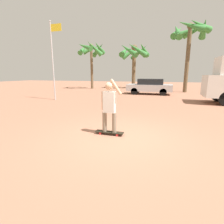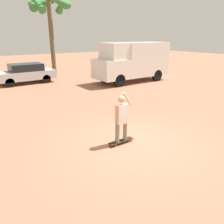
{
  "view_description": "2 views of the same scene",
  "coord_description": "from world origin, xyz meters",
  "px_view_note": "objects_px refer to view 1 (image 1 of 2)",
  "views": [
    {
      "loc": [
        1.28,
        -4.91,
        1.91
      ],
      "look_at": [
        -0.58,
        0.99,
        0.56
      ],
      "focal_mm": 28.0,
      "sensor_mm": 36.0,
      "label": 1
    },
    {
      "loc": [
        -4.44,
        -5.09,
        3.43
      ],
      "look_at": [
        -0.22,
        0.99,
        0.85
      ],
      "focal_mm": 35.0,
      "sensor_mm": 36.0,
      "label": 2
    }
  ],
  "objects_px": {
    "person_skateboarder": "(109,104)",
    "flagpole": "(53,56)",
    "palm_tree_far_left": "(92,50)",
    "palm_tree_near_van": "(190,33)",
    "palm_tree_center_background": "(134,53)",
    "skateboard": "(109,132)",
    "parked_car_silver": "(150,86)"
  },
  "relations": [
    {
      "from": "person_skateboarder",
      "to": "palm_tree_far_left",
      "type": "xyz_separation_m",
      "value": [
        -7.91,
        16.61,
        3.91
      ]
    },
    {
      "from": "skateboard",
      "to": "flagpole",
      "type": "height_order",
      "value": "flagpole"
    },
    {
      "from": "parked_car_silver",
      "to": "palm_tree_near_van",
      "type": "bearing_deg",
      "value": 42.33
    },
    {
      "from": "skateboard",
      "to": "flagpole",
      "type": "xyz_separation_m",
      "value": [
        -6.35,
        6.2,
        3.1
      ]
    },
    {
      "from": "person_skateboarder",
      "to": "palm_tree_near_van",
      "type": "relative_size",
      "value": 0.23
    },
    {
      "from": "skateboard",
      "to": "palm_tree_center_background",
      "type": "distance_m",
      "value": 19.75
    },
    {
      "from": "skateboard",
      "to": "palm_tree_near_van",
      "type": "relative_size",
      "value": 0.13
    },
    {
      "from": "skateboard",
      "to": "person_skateboarder",
      "type": "bearing_deg",
      "value": 180.0
    },
    {
      "from": "palm_tree_center_background",
      "to": "flagpole",
      "type": "relative_size",
      "value": 1.07
    },
    {
      "from": "person_skateboarder",
      "to": "palm_tree_near_van",
      "type": "xyz_separation_m",
      "value": [
        3.48,
        15.27,
        4.98
      ]
    },
    {
      "from": "flagpole",
      "to": "parked_car_silver",
      "type": "bearing_deg",
      "value": 42.92
    },
    {
      "from": "parked_car_silver",
      "to": "palm_tree_center_background",
      "type": "bearing_deg",
      "value": 113.1
    },
    {
      "from": "parked_car_silver",
      "to": "palm_tree_near_van",
      "type": "xyz_separation_m",
      "value": [
        3.43,
        3.12,
        5.2
      ]
    },
    {
      "from": "skateboard",
      "to": "flagpole",
      "type": "bearing_deg",
      "value": 135.67
    },
    {
      "from": "skateboard",
      "to": "palm_tree_center_background",
      "type": "height_order",
      "value": "palm_tree_center_background"
    },
    {
      "from": "skateboard",
      "to": "palm_tree_far_left",
      "type": "relative_size",
      "value": 0.15
    },
    {
      "from": "parked_car_silver",
      "to": "palm_tree_far_left",
      "type": "height_order",
      "value": "palm_tree_far_left"
    },
    {
      "from": "skateboard",
      "to": "palm_tree_center_background",
      "type": "relative_size",
      "value": 0.16
    },
    {
      "from": "palm_tree_near_van",
      "to": "person_skateboarder",
      "type": "bearing_deg",
      "value": -102.85
    },
    {
      "from": "palm_tree_center_background",
      "to": "flagpole",
      "type": "bearing_deg",
      "value": -105.24
    },
    {
      "from": "palm_tree_center_background",
      "to": "palm_tree_far_left",
      "type": "xyz_separation_m",
      "value": [
        -5.05,
        -2.38,
        0.23
      ]
    },
    {
      "from": "person_skateboarder",
      "to": "palm_tree_far_left",
      "type": "relative_size",
      "value": 0.28
    },
    {
      "from": "palm_tree_center_background",
      "to": "palm_tree_near_van",
      "type": "bearing_deg",
      "value": -30.38
    },
    {
      "from": "skateboard",
      "to": "palm_tree_near_van",
      "type": "bearing_deg",
      "value": 77.16
    },
    {
      "from": "palm_tree_far_left",
      "to": "palm_tree_near_van",
      "type": "bearing_deg",
      "value": -6.71
    },
    {
      "from": "person_skateboarder",
      "to": "flagpole",
      "type": "xyz_separation_m",
      "value": [
        -6.35,
        6.2,
        2.18
      ]
    },
    {
      "from": "palm_tree_far_left",
      "to": "parked_car_silver",
      "type": "bearing_deg",
      "value": -29.25
    },
    {
      "from": "parked_car_silver",
      "to": "palm_tree_center_background",
      "type": "xyz_separation_m",
      "value": [
        -2.92,
        6.84,
        3.9
      ]
    },
    {
      "from": "skateboard",
      "to": "palm_tree_center_background",
      "type": "xyz_separation_m",
      "value": [
        -2.86,
        18.99,
        4.6
      ]
    },
    {
      "from": "person_skateboarder",
      "to": "flagpole",
      "type": "distance_m",
      "value": 9.14
    },
    {
      "from": "palm_tree_near_van",
      "to": "palm_tree_far_left",
      "type": "height_order",
      "value": "palm_tree_near_van"
    },
    {
      "from": "skateboard",
      "to": "person_skateboarder",
      "type": "relative_size",
      "value": 0.55
    }
  ]
}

